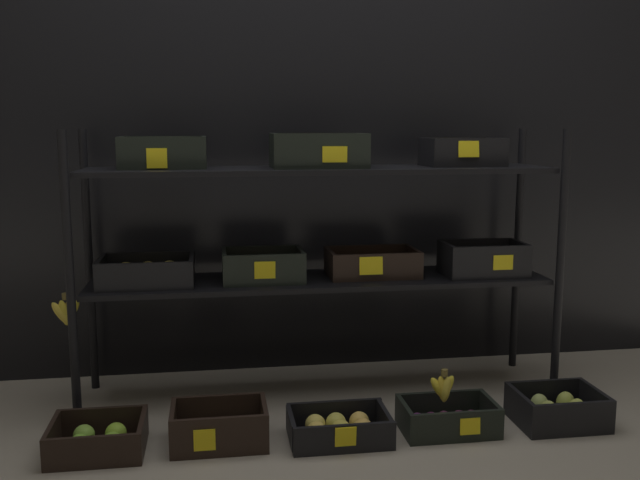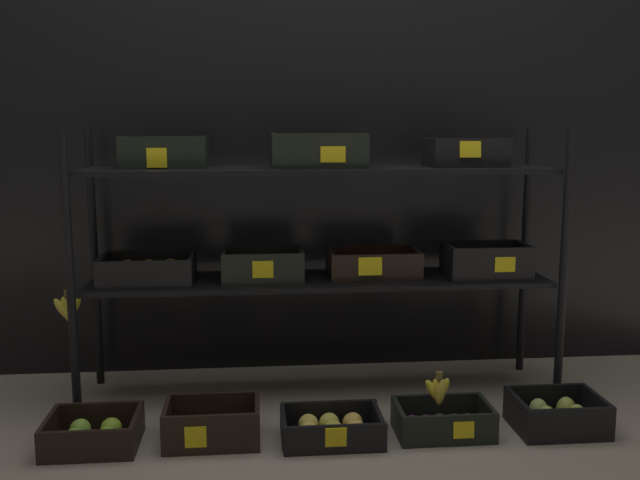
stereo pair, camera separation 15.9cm
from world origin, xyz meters
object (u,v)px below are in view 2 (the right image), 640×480
(crate_ground_kiwi, at_px, (212,427))
(crate_ground_plum, at_px, (443,423))
(crate_ground_apple_green, at_px, (93,434))
(crate_ground_apple_gold, at_px, (331,429))
(banana_bunch_loose, at_px, (438,391))
(crate_ground_pear, at_px, (557,415))
(display_rack, at_px, (312,224))

(crate_ground_kiwi, relative_size, crate_ground_plum, 0.97)
(crate_ground_apple_green, height_order, crate_ground_apple_gold, crate_ground_apple_green)
(crate_ground_plum, xyz_separation_m, banana_bunch_loose, (-0.02, -0.00, 0.12))
(crate_ground_apple_green, height_order, crate_ground_pear, crate_ground_pear)
(banana_bunch_loose, bearing_deg, crate_ground_apple_green, 179.24)
(crate_ground_pear, bearing_deg, crate_ground_apple_green, 179.56)
(display_rack, xyz_separation_m, crate_ground_apple_gold, (0.03, -0.45, -0.66))
(crate_ground_apple_green, xyz_separation_m, crate_ground_plum, (1.21, -0.01, -0.00))
(crate_ground_pear, height_order, banana_bunch_loose, banana_bunch_loose)
(crate_ground_apple_green, bearing_deg, crate_ground_pear, -0.44)
(crate_ground_apple_green, xyz_separation_m, crate_ground_apple_gold, (0.81, -0.03, -0.00))
(display_rack, relative_size, banana_bunch_loose, 16.05)
(banana_bunch_loose, bearing_deg, display_rack, 132.89)
(crate_ground_plum, height_order, banana_bunch_loose, banana_bunch_loose)
(crate_ground_kiwi, bearing_deg, crate_ground_apple_gold, -4.33)
(display_rack, xyz_separation_m, banana_bunch_loose, (0.41, -0.44, -0.54))
(crate_ground_plum, distance_m, banana_bunch_loose, 0.12)
(display_rack, bearing_deg, crate_ground_plum, -45.67)
(display_rack, xyz_separation_m, crate_ground_apple_green, (-0.78, -0.42, -0.66))
(banana_bunch_loose, bearing_deg, crate_ground_kiwi, 178.65)
(crate_ground_pear, bearing_deg, crate_ground_kiwi, 179.28)
(crate_ground_apple_green, bearing_deg, crate_ground_plum, -0.70)
(crate_ground_apple_green, height_order, banana_bunch_loose, banana_bunch_loose)
(crate_ground_apple_green, distance_m, crate_ground_apple_gold, 0.81)
(crate_ground_apple_green, height_order, crate_ground_kiwi, crate_ground_kiwi)
(crate_ground_apple_gold, bearing_deg, crate_ground_plum, 1.91)
(crate_ground_kiwi, bearing_deg, crate_ground_pear, -0.72)
(crate_ground_kiwi, relative_size, crate_ground_pear, 1.05)
(crate_ground_apple_gold, distance_m, crate_ground_plum, 0.40)
(crate_ground_plum, relative_size, banana_bunch_loose, 2.76)
(display_rack, relative_size, crate_ground_apple_green, 6.34)
(crate_ground_pear, relative_size, banana_bunch_loose, 2.56)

